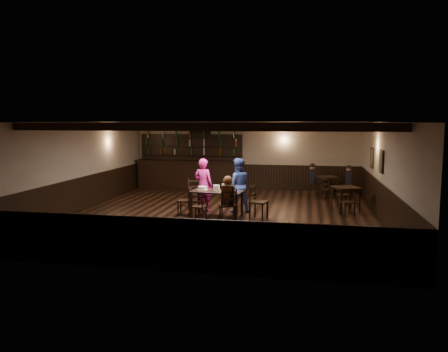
% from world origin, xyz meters
% --- Properties ---
extents(ground, '(10.00, 10.00, 0.00)m').
position_xyz_m(ground, '(0.00, 0.00, 0.00)').
color(ground, black).
rests_on(ground, ground).
extents(room_shell, '(9.02, 10.02, 2.71)m').
position_xyz_m(room_shell, '(0.01, 0.04, 1.75)').
color(room_shell, beige).
rests_on(room_shell, ground).
extents(dining_table, '(1.52, 0.88, 0.75)m').
position_xyz_m(dining_table, '(-0.10, -0.33, 0.66)').
color(dining_table, black).
rests_on(dining_table, ground).
extents(chair_near_left, '(0.40, 0.38, 0.77)m').
position_xyz_m(chair_near_left, '(-0.50, -0.93, 0.45)').
color(chair_near_left, black).
rests_on(chair_near_left, ground).
extents(chair_near_right, '(0.57, 0.55, 0.96)m').
position_xyz_m(chair_near_right, '(0.37, -1.07, 0.56)').
color(chair_near_right, black).
rests_on(chair_near_right, ground).
extents(chair_end_left, '(0.41, 0.43, 0.86)m').
position_xyz_m(chair_end_left, '(-0.98, -0.29, 0.50)').
color(chair_end_left, black).
rests_on(chair_end_left, ground).
extents(chair_end_right, '(0.54, 0.56, 0.99)m').
position_xyz_m(chair_end_right, '(1.03, -0.43, 0.58)').
color(chair_end_right, black).
rests_on(chair_end_right, ground).
extents(chair_far_pushed, '(0.59, 0.59, 0.93)m').
position_xyz_m(chair_far_pushed, '(-1.06, 0.89, 0.54)').
color(chair_far_pushed, black).
rests_on(chair_far_pushed, ground).
extents(woman_pink, '(0.66, 0.50, 1.61)m').
position_xyz_m(woman_pink, '(-0.67, 0.40, 0.81)').
color(woman_pink, '#F41A9F').
rests_on(woman_pink, ground).
extents(man_blue, '(0.96, 0.85, 1.63)m').
position_xyz_m(man_blue, '(0.37, 0.45, 0.81)').
color(man_blue, navy).
rests_on(man_blue, ground).
extents(seated_person, '(0.35, 0.52, 0.84)m').
position_xyz_m(seated_person, '(0.34, -1.01, 0.84)').
color(seated_person, black).
rests_on(seated_person, ground).
extents(cake, '(0.32, 0.32, 0.10)m').
position_xyz_m(cake, '(-0.55, -0.19, 0.80)').
color(cake, white).
rests_on(cake, dining_table).
extents(plate_stack_a, '(0.18, 0.18, 0.17)m').
position_xyz_m(plate_stack_a, '(-0.11, -0.35, 0.84)').
color(plate_stack_a, white).
rests_on(plate_stack_a, dining_table).
extents(plate_stack_b, '(0.17, 0.17, 0.20)m').
position_xyz_m(plate_stack_b, '(0.13, -0.26, 0.85)').
color(plate_stack_b, white).
rests_on(plate_stack_b, dining_table).
extents(tea_light, '(0.05, 0.05, 0.06)m').
position_xyz_m(tea_light, '(0.03, -0.20, 0.78)').
color(tea_light, '#A5A8AD').
rests_on(tea_light, dining_table).
extents(salt_shaker, '(0.04, 0.04, 0.10)m').
position_xyz_m(salt_shaker, '(0.23, -0.47, 0.80)').
color(salt_shaker, silver).
rests_on(salt_shaker, dining_table).
extents(pepper_shaker, '(0.04, 0.04, 0.10)m').
position_xyz_m(pepper_shaker, '(0.36, -0.44, 0.80)').
color(pepper_shaker, '#A5A8AD').
rests_on(pepper_shaker, dining_table).
extents(drink_glass, '(0.08, 0.08, 0.12)m').
position_xyz_m(drink_glass, '(0.23, -0.24, 0.81)').
color(drink_glass, silver).
rests_on(drink_glass, dining_table).
extents(menu_red, '(0.37, 0.28, 0.00)m').
position_xyz_m(menu_red, '(0.35, -0.49, 0.75)').
color(menu_red, '#9F2E11').
rests_on(menu_red, dining_table).
extents(menu_blue, '(0.34, 0.30, 0.00)m').
position_xyz_m(menu_blue, '(0.42, -0.27, 0.75)').
color(menu_blue, '#0F1D4C').
rests_on(menu_blue, dining_table).
extents(bar_counter, '(4.43, 0.70, 2.20)m').
position_xyz_m(bar_counter, '(-2.27, 4.72, 0.73)').
color(bar_counter, black).
rests_on(bar_counter, ground).
extents(back_table_a, '(0.96, 0.96, 0.75)m').
position_xyz_m(back_table_a, '(3.59, 1.19, 0.64)').
color(back_table_a, black).
rests_on(back_table_a, ground).
extents(back_table_b, '(0.92, 0.92, 0.75)m').
position_xyz_m(back_table_b, '(3.11, 3.67, 0.64)').
color(back_table_b, black).
rests_on(back_table_b, ground).
extents(bg_patron_left, '(0.23, 0.36, 0.72)m').
position_xyz_m(bg_patron_left, '(2.61, 3.87, 0.83)').
color(bg_patron_left, black).
rests_on(bg_patron_left, ground).
extents(bg_patron_right, '(0.24, 0.36, 0.69)m').
position_xyz_m(bg_patron_right, '(3.88, 3.78, 0.81)').
color(bg_patron_right, black).
rests_on(bg_patron_right, ground).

